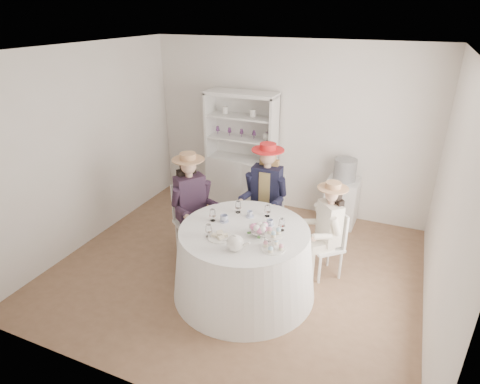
% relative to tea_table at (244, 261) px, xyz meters
% --- Properties ---
extents(ground, '(4.50, 4.50, 0.00)m').
position_rel_tea_table_xyz_m(ground, '(-0.26, 0.39, -0.42)').
color(ground, brown).
rests_on(ground, ground).
extents(ceiling, '(4.50, 4.50, 0.00)m').
position_rel_tea_table_xyz_m(ceiling, '(-0.26, 0.39, 2.28)').
color(ceiling, white).
rests_on(ceiling, wall_back).
extents(wall_back, '(4.50, 0.00, 4.50)m').
position_rel_tea_table_xyz_m(wall_back, '(-0.26, 2.39, 0.93)').
color(wall_back, silver).
rests_on(wall_back, ground).
extents(wall_front, '(4.50, 0.00, 4.50)m').
position_rel_tea_table_xyz_m(wall_front, '(-0.26, -1.61, 0.93)').
color(wall_front, silver).
rests_on(wall_front, ground).
extents(wall_left, '(0.00, 4.50, 4.50)m').
position_rel_tea_table_xyz_m(wall_left, '(-2.51, 0.39, 0.93)').
color(wall_left, silver).
rests_on(wall_left, ground).
extents(wall_right, '(0.00, 4.50, 4.50)m').
position_rel_tea_table_xyz_m(wall_right, '(1.99, 0.39, 0.93)').
color(wall_right, silver).
rests_on(wall_right, ground).
extents(tea_table, '(1.67, 1.67, 0.84)m').
position_rel_tea_table_xyz_m(tea_table, '(0.00, 0.00, 0.00)').
color(tea_table, white).
rests_on(tea_table, ground).
extents(hutch, '(1.26, 0.74, 1.92)m').
position_rel_tea_table_xyz_m(hutch, '(-0.94, 2.15, 0.26)').
color(hutch, silver).
rests_on(hutch, ground).
extents(side_table, '(0.48, 0.48, 0.73)m').
position_rel_tea_table_xyz_m(side_table, '(0.74, 2.14, -0.06)').
color(side_table, silver).
rests_on(side_table, ground).
extents(hatbox, '(0.42, 0.42, 0.33)m').
position_rel_tea_table_xyz_m(hatbox, '(0.74, 2.14, 0.47)').
color(hatbox, black).
rests_on(hatbox, side_table).
extents(guest_left, '(0.62, 0.59, 1.45)m').
position_rel_tea_table_xyz_m(guest_left, '(-0.95, 0.47, 0.40)').
color(guest_left, silver).
rests_on(guest_left, ground).
extents(guest_mid, '(0.54, 0.57, 1.51)m').
position_rel_tea_table_xyz_m(guest_mid, '(-0.12, 1.06, 0.43)').
color(guest_mid, silver).
rests_on(guest_mid, ground).
extents(guest_right, '(0.54, 0.53, 1.27)m').
position_rel_tea_table_xyz_m(guest_right, '(0.80, 0.70, 0.30)').
color(guest_right, silver).
rests_on(guest_right, ground).
extents(spare_chair, '(0.44, 0.44, 0.95)m').
position_rel_tea_table_xyz_m(spare_chair, '(-0.52, 1.73, 0.09)').
color(spare_chair, silver).
rests_on(spare_chair, ground).
extents(teacup_a, '(0.12, 0.12, 0.08)m').
position_rel_tea_table_xyz_m(teacup_a, '(-0.28, 0.07, 0.46)').
color(teacup_a, white).
rests_on(teacup_a, tea_table).
extents(teacup_b, '(0.09, 0.09, 0.07)m').
position_rel_tea_table_xyz_m(teacup_b, '(-0.05, 0.30, 0.46)').
color(teacup_b, white).
rests_on(teacup_b, tea_table).
extents(teacup_c, '(0.10, 0.10, 0.06)m').
position_rel_tea_table_xyz_m(teacup_c, '(0.23, 0.20, 0.46)').
color(teacup_c, white).
rests_on(teacup_c, tea_table).
extents(flower_bowl, '(0.24, 0.24, 0.05)m').
position_rel_tea_table_xyz_m(flower_bowl, '(0.22, -0.05, 0.45)').
color(flower_bowl, white).
rests_on(flower_bowl, tea_table).
extents(flower_arrangement, '(0.19, 0.18, 0.07)m').
position_rel_tea_table_xyz_m(flower_arrangement, '(0.20, -0.06, 0.51)').
color(flower_arrangement, pink).
rests_on(flower_arrangement, tea_table).
extents(table_teapot, '(0.25, 0.18, 0.19)m').
position_rel_tea_table_xyz_m(table_teapot, '(0.08, -0.42, 0.50)').
color(table_teapot, white).
rests_on(table_teapot, tea_table).
extents(sandwich_plate, '(0.27, 0.27, 0.06)m').
position_rel_tea_table_xyz_m(sandwich_plate, '(-0.17, -0.27, 0.44)').
color(sandwich_plate, white).
rests_on(sandwich_plate, tea_table).
extents(cupcake_stand, '(0.25, 0.25, 0.23)m').
position_rel_tea_table_xyz_m(cupcake_stand, '(0.43, -0.26, 0.51)').
color(cupcake_stand, white).
rests_on(cupcake_stand, tea_table).
extents(stemware_set, '(0.88, 0.89, 0.15)m').
position_rel_tea_table_xyz_m(stemware_set, '(0.00, -0.00, 0.50)').
color(stemware_set, white).
rests_on(stemware_set, tea_table).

